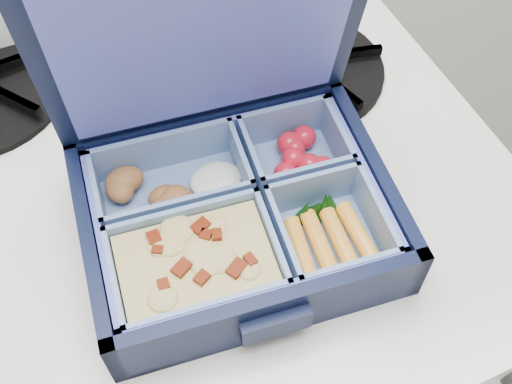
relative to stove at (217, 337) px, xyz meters
name	(u,v)px	position (x,y,z in m)	size (l,w,h in m)	color
stove	(217,337)	(0.00, 0.00, 0.00)	(0.54, 0.54, 0.81)	white
bento_box	(237,216)	(0.01, -0.08, 0.43)	(0.24, 0.19, 0.06)	black
burner_grate	(301,63)	(0.14, 0.07, 0.42)	(0.17, 0.17, 0.02)	black
fork	(260,78)	(0.10, 0.07, 0.41)	(0.02, 0.16, 0.01)	silver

